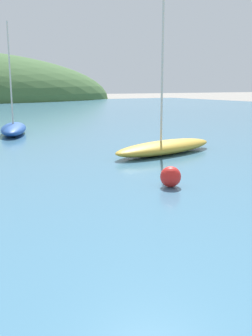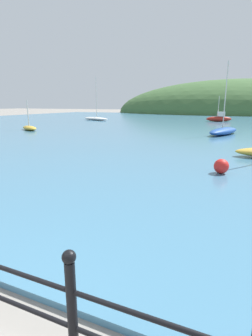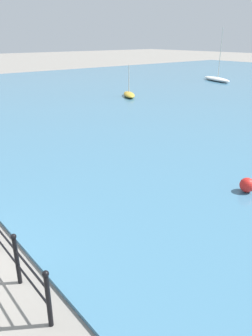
# 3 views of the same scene
# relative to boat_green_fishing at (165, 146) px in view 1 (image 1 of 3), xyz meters

# --- Properties ---
(boat_green_fishing) EXTENTS (4.60, 2.18, 5.34)m
(boat_green_fishing) POSITION_rel_boat_green_fishing_xyz_m (0.00, 0.00, 0.00)
(boat_green_fishing) COLOR gold
(boat_green_fishing) RESTS_ON water
(boat_blue_hull) EXTENTS (2.35, 4.36, 5.16)m
(boat_blue_hull) POSITION_rel_boat_green_fishing_xyz_m (-3.26, 8.06, 0.03)
(boat_blue_hull) COLOR #1E4793
(boat_blue_hull) RESTS_ON water
(mooring_buoy) EXTENTS (0.49, 0.49, 0.49)m
(mooring_buoy) POSITION_rel_boat_green_fishing_xyz_m (-2.48, -3.80, -0.01)
(mooring_buoy) COLOR red
(mooring_buoy) RESTS_ON water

